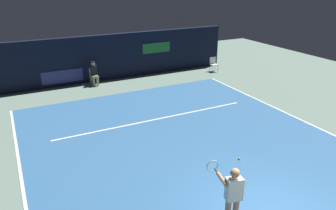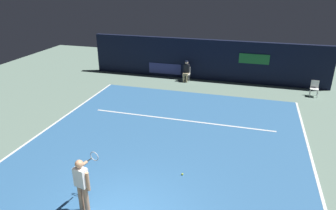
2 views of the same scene
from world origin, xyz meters
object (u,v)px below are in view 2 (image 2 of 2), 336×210
at_px(tennis_player, 82,183).
at_px(tennis_ball, 182,174).
at_px(line_judge_on_chair, 186,71).
at_px(courtside_chair_near, 314,87).

relative_size(tennis_player, tennis_ball, 25.44).
relative_size(line_judge_on_chair, tennis_ball, 19.41).
xyz_separation_m(line_judge_on_chair, courtside_chair_near, (7.47, -0.64, -0.18)).
bearing_deg(tennis_ball, courtside_chair_near, 60.27).
distance_m(tennis_player, courtside_chair_near, 14.00).
distance_m(courtside_chair_near, tennis_ball, 10.75).
distance_m(tennis_player, tennis_ball, 3.44).
bearing_deg(tennis_player, line_judge_on_chair, 89.58).
height_order(tennis_player, line_judge_on_chair, tennis_player).
bearing_deg(tennis_player, tennis_ball, 47.55).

